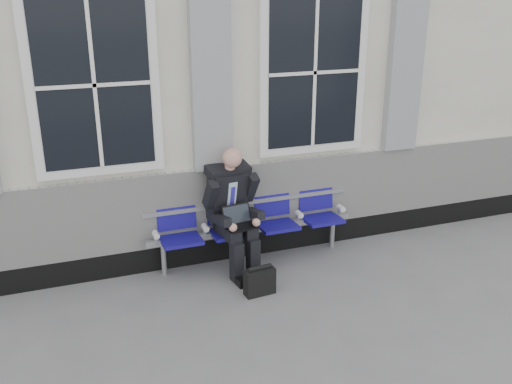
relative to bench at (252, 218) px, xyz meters
name	(u,v)px	position (x,y,z in m)	size (l,w,h in m)	color
ground	(334,306)	(0.47, -1.32, -0.55)	(70.00, 70.00, 0.00)	slate
station_building	(231,56)	(0.45, 2.15, 1.67)	(14.40, 4.40, 4.49)	silver
bench	(252,218)	(0.00, 0.00, 0.00)	(2.60, 0.47, 0.91)	#9EA0A3
businessman	(233,206)	(-0.28, -0.14, 0.25)	(0.65, 0.87, 1.50)	black
briefcase	(260,281)	(-0.20, -0.82, -0.39)	(0.35, 0.17, 0.35)	black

